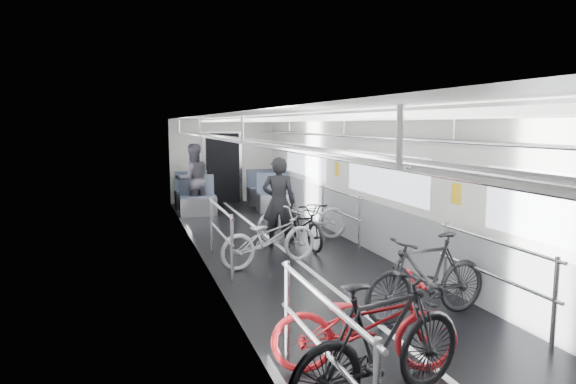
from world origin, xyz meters
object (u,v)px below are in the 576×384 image
bike_left_mid (382,344)px  bike_aisle (303,224)px  bike_left_far (269,238)px  bike_right_near (427,277)px  person_seated (193,179)px  person_standing (279,202)px  bike_left_near (365,324)px  bike_right_mid (304,216)px

bike_left_mid → bike_aisle: bike_left_mid is taller
bike_left_far → bike_right_near: size_ratio=1.02×
bike_right_near → person_seated: (-1.70, 7.83, 0.39)m
person_standing → bike_left_near: bearing=102.4°
bike_right_near → person_standing: person_standing is taller
bike_left_mid → bike_right_near: bearing=-57.3°
bike_left_near → bike_aisle: 4.87m
bike_left_mid → bike_right_mid: bike_left_mid is taller
bike_left_far → person_standing: size_ratio=1.03×
bike_left_far → bike_right_near: (1.14, -2.77, 0.05)m
bike_left_far → person_seated: size_ratio=0.97×
bike_left_mid → bike_right_mid: size_ratio=0.97×
bike_left_mid → bike_left_far: size_ratio=1.04×
bike_left_far → bike_right_mid: size_ratio=0.93×
bike_left_mid → bike_left_far: (0.28, 4.32, -0.09)m
bike_right_near → person_seated: size_ratio=0.94×
person_standing → bike_right_near: bearing=119.0°
bike_left_near → bike_right_near: bearing=-37.2°
bike_left_far → bike_right_mid: bearing=-50.9°
person_standing → person_seated: size_ratio=0.94×
bike_aisle → bike_left_far: bearing=-138.5°
bike_left_near → bike_right_mid: bike_right_mid is taller
bike_right_near → bike_right_mid: bearing=174.5°
bike_left_far → person_standing: bearing=-37.6°
bike_aisle → bike_right_near: bearing=-93.4°
bike_right_mid → person_standing: bearing=-61.6°
bike_left_near → bike_right_mid: size_ratio=0.92×
bike_left_far → bike_aisle: bike_left_far is taller
bike_left_near → bike_aisle: size_ratio=1.07×
bike_left_near → bike_left_mid: bike_left_mid is taller
bike_aisle → bike_right_mid: bearing=61.4°
bike_right_near → bike_right_mid: (-0.02, 4.25, -0.02)m
bike_right_near → bike_aisle: bike_right_near is taller
bike_right_near → person_standing: bearing=-176.5°
bike_aisle → person_seated: (-1.49, 4.02, 0.47)m
bike_left_near → bike_aisle: bike_left_near is taller
person_seated → bike_aisle: bearing=100.3°
bike_left_near → bike_right_near: 1.59m
bike_left_far → bike_right_mid: (1.11, 1.49, 0.04)m
bike_right_mid → person_seated: 3.97m
bike_left_mid → bike_right_mid: 5.97m
bike_right_mid → person_standing: person_standing is taller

